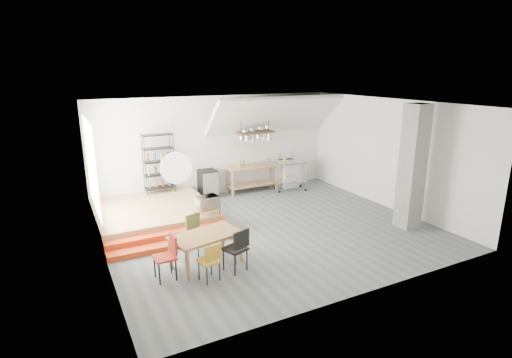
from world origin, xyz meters
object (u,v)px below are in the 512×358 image
stove (288,173)px  mini_fridge (208,184)px  dining_table (206,237)px  rolling_cart (291,172)px

stove → mini_fridge: 2.97m
stove → dining_table: 6.29m
stove → dining_table: bearing=-137.4°
rolling_cart → mini_fridge: rolling_cart is taller
dining_table → rolling_cart: rolling_cart is taller
rolling_cart → mini_fridge: 2.85m
stove → rolling_cart: (-0.17, -0.46, 0.17)m
rolling_cart → mini_fridge: (-2.79, 0.50, -0.19)m
stove → rolling_cart: stove is taller
dining_table → rolling_cart: 5.85m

